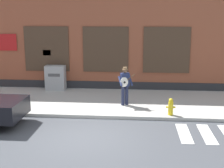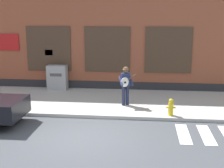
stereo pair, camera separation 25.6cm
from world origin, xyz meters
name	(u,v)px [view 1 (the left image)]	position (x,y,z in m)	size (l,w,h in m)	color
ground_plane	(86,137)	(0.00, 0.00, 0.00)	(160.00, 160.00, 0.00)	#424449
sidewalk	(101,101)	(0.00, 4.24, 0.07)	(28.00, 4.62, 0.14)	#ADAAA3
building_backdrop	(109,32)	(0.00, 8.54, 3.11)	(28.00, 4.06, 6.22)	brown
busker	(125,84)	(1.17, 3.50, 1.13)	(0.78, 0.66, 1.74)	#1E233D
utility_box	(56,78)	(-2.68, 6.09, 0.80)	(1.05, 0.58, 1.32)	#9E9E9E
fire_hydrant	(171,107)	(3.11, 2.28, 0.48)	(0.38, 0.20, 0.70)	gold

